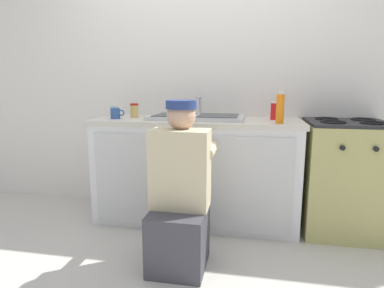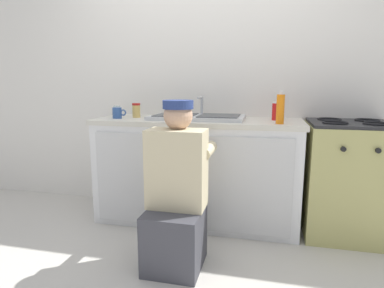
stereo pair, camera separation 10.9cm
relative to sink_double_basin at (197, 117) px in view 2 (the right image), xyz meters
name	(u,v)px [view 2 (the right image)]	position (x,y,z in m)	size (l,w,h in m)	color
ground_plane	(189,233)	(0.00, -0.30, -0.93)	(12.00, 12.00, 0.00)	beige
back_wall	(205,80)	(0.00, 0.35, 0.32)	(6.00, 0.10, 2.50)	silver
counter_cabinet	(197,173)	(0.00, -0.01, -0.49)	(1.73, 0.62, 0.87)	white
countertop	(197,121)	(0.00, 0.00, -0.04)	(1.77, 0.62, 0.04)	beige
sink_double_basin	(197,117)	(0.00, 0.00, 0.00)	(0.80, 0.44, 0.19)	silver
stove_range	(346,179)	(1.22, 0.00, -0.47)	(0.63, 0.62, 0.93)	tan
plumber_person	(176,199)	(0.02, -0.75, -0.47)	(0.42, 0.61, 1.10)	#3F3F47
soda_cup_red	(277,111)	(0.66, 0.07, 0.06)	(0.08, 0.08, 0.15)	red
soap_bottle_orange	(280,109)	(0.68, -0.19, 0.09)	(0.06, 0.06, 0.25)	orange
condiment_jar	(136,110)	(-0.57, 0.01, 0.05)	(0.07, 0.07, 0.13)	#DBB760
coffee_mug	(117,113)	(-0.70, -0.10, 0.03)	(0.13, 0.08, 0.10)	#335699
water_glass	(117,111)	(-0.78, 0.05, 0.03)	(0.06, 0.06, 0.10)	#ADC6CC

